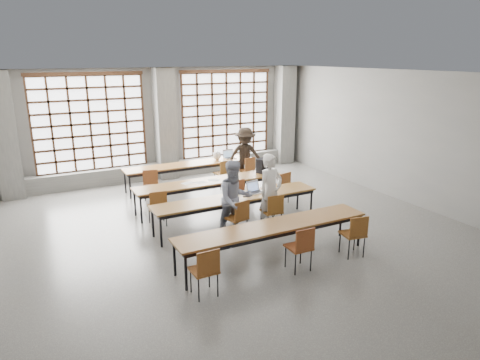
% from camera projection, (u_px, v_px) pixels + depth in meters
% --- Properties ---
extents(floor, '(11.00, 11.00, 0.00)m').
position_uv_depth(floor, '(242.00, 234.00, 9.61)').
color(floor, '#52524F').
rests_on(floor, ground).
extents(ceiling, '(11.00, 11.00, 0.00)m').
position_uv_depth(ceiling, '(242.00, 74.00, 8.63)').
color(ceiling, silver).
rests_on(ceiling, floor).
extents(wall_back, '(10.00, 0.00, 10.00)m').
position_uv_depth(wall_back, '(163.00, 123.00, 13.80)').
color(wall_back, slate).
rests_on(wall_back, floor).
extents(wall_right, '(0.00, 11.00, 11.00)m').
position_uv_depth(wall_right, '(408.00, 138.00, 11.34)').
color(wall_right, slate).
rests_on(wall_right, floor).
extents(column_left, '(0.60, 0.55, 3.50)m').
position_uv_depth(column_left, '(5.00, 136.00, 11.56)').
color(column_left, '#575754').
rests_on(column_left, floor).
extents(column_mid, '(0.60, 0.55, 3.50)m').
position_uv_depth(column_mid, '(165.00, 124.00, 13.56)').
color(column_mid, '#575754').
rests_on(column_mid, floor).
extents(column_right, '(0.60, 0.55, 3.50)m').
position_uv_depth(column_right, '(284.00, 115.00, 15.56)').
color(column_right, '#575754').
rests_on(column_right, floor).
extents(window_left, '(3.32, 0.12, 3.00)m').
position_uv_depth(window_left, '(90.00, 124.00, 12.69)').
color(window_left, white).
rests_on(window_left, wall_back).
extents(window_right, '(3.32, 0.12, 3.00)m').
position_uv_depth(window_right, '(226.00, 114.00, 14.69)').
color(window_right, white).
rests_on(window_right, wall_back).
extents(sill_ledge, '(9.80, 0.35, 0.50)m').
position_uv_depth(sill_ledge, '(167.00, 169.00, 14.05)').
color(sill_ledge, '#575754').
rests_on(sill_ledge, floor).
extents(desk_row_a, '(4.00, 0.70, 0.73)m').
position_uv_depth(desk_row_a, '(191.00, 165.00, 12.88)').
color(desk_row_a, brown).
rests_on(desk_row_a, floor).
extents(desk_row_b, '(4.00, 0.70, 0.73)m').
position_uv_depth(desk_row_b, '(210.00, 183.00, 11.13)').
color(desk_row_b, brown).
rests_on(desk_row_b, floor).
extents(desk_row_c, '(4.00, 0.70, 0.73)m').
position_uv_depth(desk_row_c, '(237.00, 199.00, 9.87)').
color(desk_row_c, brown).
rests_on(desk_row_c, floor).
extents(desk_row_d, '(4.00, 0.70, 0.73)m').
position_uv_depth(desk_row_d, '(274.00, 228.00, 8.22)').
color(desk_row_d, brown).
rests_on(desk_row_d, floor).
extents(chair_back_left, '(0.52, 0.52, 0.88)m').
position_uv_depth(chair_back_left, '(151.00, 181.00, 11.75)').
color(chair_back_left, brown).
rests_on(chair_back_left, floor).
extents(chair_back_mid, '(0.47, 0.47, 0.88)m').
position_uv_depth(chair_back_mid, '(224.00, 171.00, 12.74)').
color(chair_back_mid, brown).
rests_on(chair_back_mid, floor).
extents(chair_back_right, '(0.49, 0.49, 0.88)m').
position_uv_depth(chair_back_right, '(248.00, 168.00, 13.10)').
color(chair_back_right, brown).
rests_on(chair_back_right, floor).
extents(chair_mid_left, '(0.47, 0.47, 0.88)m').
position_uv_depth(chair_mid_left, '(158.00, 204.00, 9.91)').
color(chair_mid_left, brown).
rests_on(chair_mid_left, floor).
extents(chair_mid_centre, '(0.48, 0.48, 0.88)m').
position_uv_depth(chair_mid_centre, '(235.00, 192.00, 10.81)').
color(chair_mid_centre, brown).
rests_on(chair_mid_centre, floor).
extents(chair_mid_right, '(0.51, 0.51, 0.88)m').
position_uv_depth(chair_mid_right, '(282.00, 184.00, 11.44)').
color(chair_mid_right, brown).
rests_on(chair_mid_right, floor).
extents(chair_front_left, '(0.50, 0.51, 0.88)m').
position_uv_depth(chair_front_left, '(238.00, 215.00, 9.25)').
color(chair_front_left, brown).
rests_on(chair_front_left, floor).
extents(chair_front_right, '(0.44, 0.45, 0.88)m').
position_uv_depth(chair_front_right, '(273.00, 209.00, 9.63)').
color(chair_front_right, brown).
rests_on(chair_front_right, floor).
extents(chair_near_left, '(0.43, 0.43, 0.88)m').
position_uv_depth(chair_near_left, '(206.00, 267.00, 6.97)').
color(chair_near_left, brown).
rests_on(chair_near_left, floor).
extents(chair_near_mid, '(0.43, 0.44, 0.88)m').
position_uv_depth(chair_near_mid, '(301.00, 245.00, 7.81)').
color(chair_near_mid, maroon).
rests_on(chair_near_mid, floor).
extents(chair_near_right, '(0.49, 0.49, 0.88)m').
position_uv_depth(chair_near_right, '(355.00, 232.00, 8.38)').
color(chair_near_right, brown).
rests_on(chair_near_right, floor).
extents(student_male, '(0.72, 0.54, 1.77)m').
position_uv_depth(student_male, '(270.00, 192.00, 9.65)').
color(student_male, silver).
rests_on(student_male, floor).
extents(student_female, '(0.86, 0.68, 1.72)m').
position_uv_depth(student_female, '(235.00, 199.00, 9.25)').
color(student_female, navy).
rests_on(student_female, floor).
extents(student_back, '(1.26, 0.90, 1.77)m').
position_uv_depth(student_back, '(245.00, 156.00, 13.10)').
color(student_back, black).
rests_on(student_back, floor).
extents(laptop_front, '(0.41, 0.37, 0.26)m').
position_uv_depth(laptop_front, '(255.00, 189.00, 10.16)').
color(laptop_front, '#B6B7BB').
rests_on(laptop_front, desk_row_c).
extents(laptop_back, '(0.37, 0.31, 0.26)m').
position_uv_depth(laptop_back, '(229.00, 156.00, 13.53)').
color(laptop_back, silver).
rests_on(laptop_back, desk_row_a).
extents(mouse, '(0.12, 0.10, 0.04)m').
position_uv_depth(mouse, '(272.00, 190.00, 10.25)').
color(mouse, white).
rests_on(mouse, desk_row_c).
extents(green_box, '(0.27, 0.16, 0.09)m').
position_uv_depth(green_box, '(233.00, 194.00, 9.88)').
color(green_box, '#2A8135').
rests_on(green_box, desk_row_c).
extents(phone, '(0.14, 0.09, 0.01)m').
position_uv_depth(phone, '(246.00, 196.00, 9.84)').
color(phone, black).
rests_on(phone, desk_row_c).
extents(paper_sheet_a, '(0.34, 0.29, 0.00)m').
position_uv_depth(paper_sheet_a, '(188.00, 183.00, 10.88)').
color(paper_sheet_a, silver).
rests_on(paper_sheet_a, desk_row_b).
extents(paper_sheet_b, '(0.33, 0.26, 0.00)m').
position_uv_depth(paper_sheet_b, '(200.00, 182.00, 10.93)').
color(paper_sheet_b, silver).
rests_on(paper_sheet_b, desk_row_b).
extents(paper_sheet_c, '(0.35, 0.31, 0.00)m').
position_uv_depth(paper_sheet_c, '(214.00, 180.00, 11.15)').
color(paper_sheet_c, silver).
rests_on(paper_sheet_c, desk_row_b).
extents(backpack, '(0.37, 0.31, 0.40)m').
position_uv_depth(backpack, '(262.00, 165.00, 11.80)').
color(backpack, black).
rests_on(backpack, desk_row_b).
extents(plastic_bag, '(0.32, 0.29, 0.29)m').
position_uv_depth(plastic_bag, '(217.00, 155.00, 13.26)').
color(plastic_bag, white).
rests_on(plastic_bag, desk_row_a).
extents(red_pouch, '(0.21, 0.12, 0.06)m').
position_uv_depth(red_pouch, '(204.00, 267.00, 7.04)').
color(red_pouch, '#A22913').
rests_on(red_pouch, chair_near_left).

